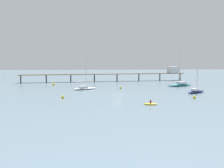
{
  "coord_description": "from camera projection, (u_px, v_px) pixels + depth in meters",
  "views": [
    {
      "loc": [
        -7.93,
        -70.56,
        9.17
      ],
      "look_at": [
        0.0,
        16.36,
        1.5
      ],
      "focal_mm": 42.45,
      "sensor_mm": 36.0,
      "label": 1
    }
  ],
  "objects": [
    {
      "name": "ground_plane",
      "position": [
        117.0,
        95.0,
        71.52
      ],
      "size": [
        400.0,
        400.0,
        0.0
      ],
      "primitive_type": "plane",
      "color": "slate"
    },
    {
      "name": "pier",
      "position": [
        136.0,
        72.0,
        120.65
      ],
      "size": [
        73.97,
        13.67,
        6.49
      ],
      "color": "brown",
      "rests_on": "ground_plane"
    },
    {
      "name": "sailboat_teal",
      "position": [
        180.0,
        84.0,
        95.55
      ],
      "size": [
        10.25,
        5.66,
        15.42
      ],
      "color": "#1E727A",
      "rests_on": "ground_plane"
    },
    {
      "name": "sailboat_white",
      "position": [
        85.0,
        88.0,
        84.66
      ],
      "size": [
        8.22,
        5.9,
        11.62
      ],
      "color": "white",
      "rests_on": "ground_plane"
    },
    {
      "name": "sailboat_navy",
      "position": [
        196.0,
        91.0,
        75.42
      ],
      "size": [
        7.19,
        5.74,
        9.17
      ],
      "color": "navy",
      "rests_on": "ground_plane"
    },
    {
      "name": "dinghy_yellow",
      "position": [
        151.0,
        104.0,
        55.3
      ],
      "size": [
        3.05,
        1.81,
        1.14
      ],
      "color": "yellow",
      "rests_on": "ground_plane"
    },
    {
      "name": "mooring_buoy_outer",
      "position": [
        54.0,
        84.0,
        98.85
      ],
      "size": [
        0.87,
        0.87,
        0.87
      ],
      "primitive_type": "sphere",
      "color": "yellow",
      "rests_on": "ground_plane"
    },
    {
      "name": "mooring_buoy_mid",
      "position": [
        63.0,
        97.0,
        64.63
      ],
      "size": [
        0.72,
        0.72,
        0.72
      ],
      "primitive_type": "sphere",
      "color": "yellow",
      "rests_on": "ground_plane"
    },
    {
      "name": "mooring_buoy_near",
      "position": [
        195.0,
        97.0,
        64.09
      ],
      "size": [
        0.75,
        0.75,
        0.75
      ],
      "primitive_type": "sphere",
      "color": "yellow",
      "rests_on": "ground_plane"
    },
    {
      "name": "mooring_buoy_inner",
      "position": [
        121.0,
        88.0,
        86.8
      ],
      "size": [
        0.69,
        0.69,
        0.69
      ],
      "primitive_type": "sphere",
      "color": "yellow",
      "rests_on": "ground_plane"
    }
  ]
}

